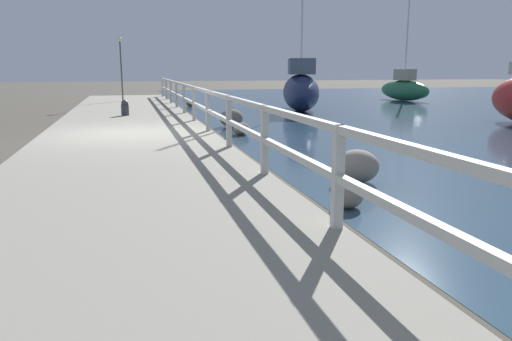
{
  "coord_description": "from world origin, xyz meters",
  "views": [
    {
      "loc": [
        0.01,
        -12.5,
        1.81
      ],
      "look_at": [
        2.58,
        -2.5,
        -0.31
      ],
      "focal_mm": 35.0,
      "sensor_mm": 36.0,
      "label": 1
    }
  ],
  "objects_px": {
    "mooring_bollard": "(125,108)",
    "dock_lamp": "(121,59)",
    "sailboat_green": "(404,88)",
    "sailboat_navy": "(301,89)"
  },
  "relations": [
    {
      "from": "mooring_bollard",
      "to": "sailboat_navy",
      "type": "bearing_deg",
      "value": 23.23
    },
    {
      "from": "mooring_bollard",
      "to": "sailboat_navy",
      "type": "xyz_separation_m",
      "value": [
        7.34,
        3.15,
        0.41
      ]
    },
    {
      "from": "mooring_bollard",
      "to": "sailboat_navy",
      "type": "relative_size",
      "value": 0.07
    },
    {
      "from": "dock_lamp",
      "to": "sailboat_navy",
      "type": "bearing_deg",
      "value": -32.74
    },
    {
      "from": "mooring_bollard",
      "to": "dock_lamp",
      "type": "bearing_deg",
      "value": 90.83
    },
    {
      "from": "sailboat_green",
      "to": "sailboat_navy",
      "type": "bearing_deg",
      "value": -153.37
    },
    {
      "from": "mooring_bollard",
      "to": "sailboat_green",
      "type": "bearing_deg",
      "value": 28.34
    },
    {
      "from": "sailboat_navy",
      "to": "sailboat_green",
      "type": "bearing_deg",
      "value": 48.54
    },
    {
      "from": "sailboat_green",
      "to": "mooring_bollard",
      "type": "bearing_deg",
      "value": -157.65
    },
    {
      "from": "dock_lamp",
      "to": "sailboat_green",
      "type": "height_order",
      "value": "sailboat_green"
    }
  ]
}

